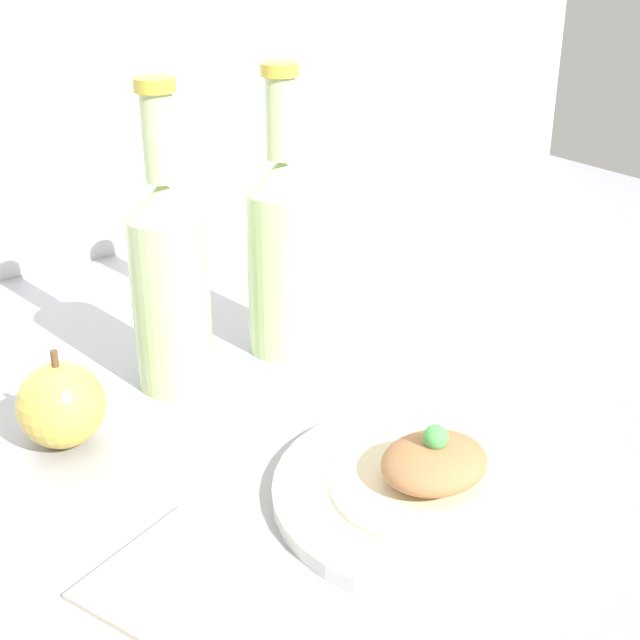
{
  "coord_description": "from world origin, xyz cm",
  "views": [
    {
      "loc": [
        -43.7,
        -55.87,
        43.48
      ],
      "look_at": [
        -2.03,
        0.62,
        10.46
      ],
      "focal_mm": 50.0,
      "sensor_mm": 36.0,
      "label": 1
    }
  ],
  "objects_px": {
    "plated_food": "(434,468)",
    "cider_bottle_left": "(169,277)",
    "apple": "(61,405)",
    "cider_bottle_right": "(283,248)",
    "plate": "(432,490)"
  },
  "relations": [
    {
      "from": "plated_food",
      "to": "cider_bottle_left",
      "type": "distance_m",
      "value": 0.31
    },
    {
      "from": "cider_bottle_left",
      "to": "apple",
      "type": "xyz_separation_m",
      "value": [
        -0.13,
        -0.04,
        -0.08
      ]
    },
    {
      "from": "cider_bottle_right",
      "to": "apple",
      "type": "xyz_separation_m",
      "value": [
        -0.26,
        -0.04,
        -0.08
      ]
    },
    {
      "from": "cider_bottle_left",
      "to": "apple",
      "type": "height_order",
      "value": "cider_bottle_left"
    },
    {
      "from": "cider_bottle_left",
      "to": "apple",
      "type": "relative_size",
      "value": 3.27
    },
    {
      "from": "apple",
      "to": "plated_food",
      "type": "bearing_deg",
      "value": -50.9
    },
    {
      "from": "plated_food",
      "to": "plate",
      "type": "bearing_deg",
      "value": 97.13
    },
    {
      "from": "cider_bottle_right",
      "to": "cider_bottle_left",
      "type": "bearing_deg",
      "value": 180.0
    },
    {
      "from": "plated_food",
      "to": "apple",
      "type": "distance_m",
      "value": 0.33
    },
    {
      "from": "apple",
      "to": "plate",
      "type": "bearing_deg",
      "value": -50.9
    },
    {
      "from": "plate",
      "to": "cider_bottle_left",
      "type": "distance_m",
      "value": 0.32
    },
    {
      "from": "apple",
      "to": "cider_bottle_left",
      "type": "bearing_deg",
      "value": 16.34
    },
    {
      "from": "plate",
      "to": "apple",
      "type": "bearing_deg",
      "value": 129.1
    },
    {
      "from": "cider_bottle_left",
      "to": "cider_bottle_right",
      "type": "xyz_separation_m",
      "value": [
        0.13,
        0.0,
        0.0
      ]
    },
    {
      "from": "cider_bottle_left",
      "to": "apple",
      "type": "bearing_deg",
      "value": -163.66
    }
  ]
}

